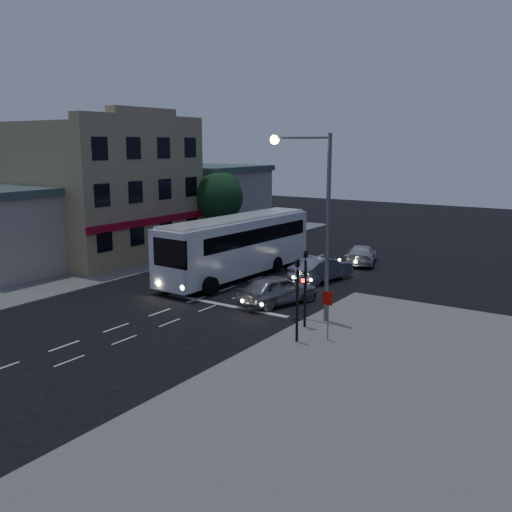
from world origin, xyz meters
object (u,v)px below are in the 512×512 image
Objects in this scene: tour_bus at (237,245)px; car_sedan_b at (362,254)px; car_sedan_a at (321,269)px; traffic_signal_side at (297,291)px; traffic_signal_main at (305,280)px; regulatory_sign at (328,307)px; car_suv at (277,289)px; streetlight at (316,206)px; street_tree at (219,195)px.

tour_bus reaches higher than car_sedan_b.
car_sedan_a is 1.17× the size of traffic_signal_side.
traffic_signal_main is (8.85, -6.96, 0.27)m from tour_bus.
tour_bus reaches higher than regulatory_sign.
car_suv is 1.17× the size of traffic_signal_side.
car_sedan_b is at bearing -79.36° from car_sedan_a.
streetlight is at bearing 125.60° from car_sedan_a.
tour_bus is 6.90m from car_suv.
tour_bus is at bearing 136.89° from traffic_signal_side.
tour_bus is 3.19× the size of traffic_signal_side.
streetlight reaches higher than traffic_signal_side.
regulatory_sign is (5.45, -16.52, 0.91)m from car_sedan_b.
car_sedan_a is (-0.44, 6.10, -0.03)m from car_suv.
tour_bus is 1.45× the size of streetlight.
tour_bus is 3.19× the size of traffic_signal_main.
car_sedan_a is 2.17× the size of regulatory_sign.
car_suv is at bearing -42.00° from street_tree.
regulatory_sign reaches higher than car_sedan_a.
traffic_signal_side is at bearing -136.08° from regulatory_sign.
tour_bus is 13.08m from traffic_signal_side.
car_suv reaches higher than car_sedan_a.
street_tree reaches higher than regulatory_sign.
traffic_signal_main is at bearing 123.51° from car_sedan_a.
car_suv reaches higher than car_sedan_b.
car_sedan_a is at bearing 72.04° from car_sedan_b.
regulatory_sign is at bearing 159.34° from car_suv.
traffic_signal_main is 21.38m from street_tree.
traffic_signal_side reaches higher than car_sedan_a.
car_suv is at bearing 152.61° from streetlight.
streetlight is (-0.96, 3.40, 3.31)m from traffic_signal_side.
streetlight reaches higher than car_sedan_a.
car_sedan_a is (5.06, 2.17, -1.36)m from tour_bus.
car_sedan_a is at bearing -23.07° from street_tree.
street_tree is (-6.96, 7.29, 2.35)m from tour_bus.
streetlight reaches higher than car_sedan_b.
traffic_signal_main reaches higher than car_suv.
car_suv is at bearing 105.12° from car_sedan_a.
car_suv is 1.01× the size of car_sedan_b.
traffic_signal_side is (9.55, -8.94, 0.27)m from tour_bus.
regulatory_sign is (1.70, -1.01, -0.82)m from traffic_signal_main.
streetlight is (3.53, -7.70, 4.95)m from car_sedan_a.
street_tree reaches higher than car_sedan_b.
regulatory_sign is (1.00, 0.96, -0.82)m from traffic_signal_side.
car_sedan_b is 12.71m from street_tree.
car_suv is at bearing 74.24° from car_sedan_b.
car_sedan_b is 15.37m from streetlight.
street_tree reaches higher than tour_bus.
traffic_signal_main is 3.61m from streetlight.
car_suv is at bearing 141.32° from regulatory_sign.
tour_bus reaches higher than car_sedan_a.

